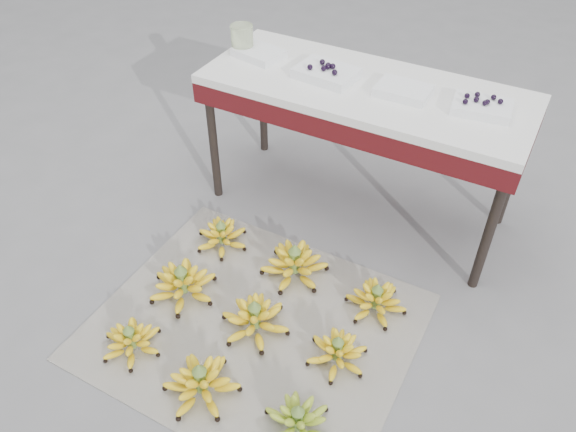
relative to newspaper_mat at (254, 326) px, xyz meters
The scene contains 17 objects.
ground 0.07m from the newspaper_mat, ahead, with size 60.00×60.00×0.00m, color slate.
newspaper_mat is the anchor object (origin of this frame).
bunch_front_left 0.49m from the newspaper_mat, 138.50° to the right, with size 0.30×0.30×0.14m.
bunch_front_center 0.36m from the newspaper_mat, 91.78° to the right, with size 0.29×0.29×0.17m.
bunch_front_right 0.48m from the newspaper_mat, 40.62° to the right, with size 0.27×0.27×0.15m.
bunch_mid_left 0.36m from the newspaper_mat, behind, with size 0.37×0.37×0.18m.
bunch_mid_center 0.06m from the newspaper_mat, 31.95° to the right, with size 0.35×0.35×0.17m.
bunch_mid_right 0.37m from the newspaper_mat, ahead, with size 0.31×0.31×0.15m.
bunch_back_left 0.52m from the newspaper_mat, 138.03° to the left, with size 0.25×0.25×0.15m.
bunch_back_center 0.34m from the newspaper_mat, 88.73° to the left, with size 0.33×0.33×0.18m.
bunch_back_right 0.52m from the newspaper_mat, 38.74° to the left, with size 0.26×0.26×0.15m.
vendor_table 1.09m from the newspaper_mat, 86.50° to the left, with size 1.44×0.58×0.69m.
tray_far_left 1.26m from the newspaper_mat, 118.34° to the left, with size 0.25×0.20×0.04m.
tray_left 1.14m from the newspaper_mat, 98.20° to the left, with size 0.28×0.21×0.07m.
tray_right 1.16m from the newspaper_mat, 76.04° to the left, with size 0.22×0.16×0.04m.
tray_far_right 1.28m from the newspaper_mat, 59.17° to the left, with size 0.25×0.19×0.06m.
glass_jar 1.33m from the newspaper_mat, 122.48° to the left, with size 0.11×0.11×0.13m, color #DFF1BF.
Camera 1 is at (0.74, -1.20, 1.85)m, focal length 35.00 mm.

